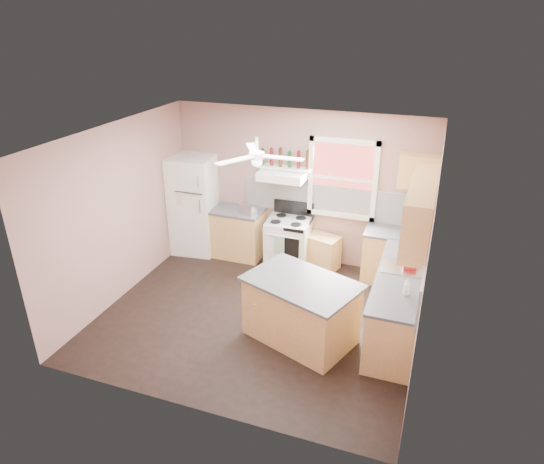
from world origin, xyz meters
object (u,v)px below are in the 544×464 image
(refrigerator, at_px, (194,205))
(toaster, at_px, (248,209))
(island, at_px, (301,311))
(cart, at_px, (322,253))
(stove, at_px, (288,243))

(refrigerator, relative_size, toaster, 6.45)
(refrigerator, height_order, island, refrigerator)
(cart, relative_size, island, 0.41)
(refrigerator, distance_m, toaster, 1.11)
(toaster, height_order, island, toaster)
(toaster, distance_m, island, 2.51)
(refrigerator, relative_size, stove, 2.10)
(refrigerator, distance_m, island, 3.33)
(refrigerator, height_order, toaster, refrigerator)
(toaster, height_order, stove, toaster)
(cart, bearing_deg, island, -67.68)
(toaster, xyz_separation_m, stove, (0.72, 0.06, -0.56))
(refrigerator, bearing_deg, toaster, -10.51)
(island, bearing_deg, toaster, 149.57)
(refrigerator, distance_m, cart, 2.49)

